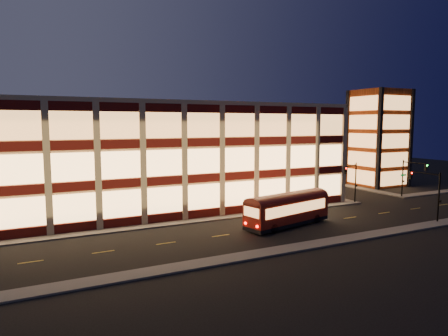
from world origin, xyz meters
TOP-DOWN VIEW (x-y plane):
  - ground at (0.00, 0.00)m, footprint 200.00×200.00m
  - sidewalk_office_south at (-3.00, 1.00)m, footprint 54.00×2.00m
  - sidewalk_office_east at (23.00, 17.00)m, footprint 2.00×30.00m
  - sidewalk_tower_south at (40.00, 1.00)m, footprint 14.00×2.00m
  - sidewalk_tower_west at (34.00, 17.00)m, footprint 2.00×30.00m
  - sidewalk_near at (0.00, -13.00)m, footprint 100.00×2.00m
  - office_building at (-2.91, 16.91)m, footprint 50.45×30.45m
  - stair_tower at (39.95, 11.95)m, footprint 8.60×8.60m
  - traffic_signal_far at (22.21, 0.24)m, footprint 3.79×1.87m
  - traffic_signal_right at (33.50, -0.62)m, footprint 1.20×4.37m
  - traffic_signal_near at (23.50, -11.03)m, footprint 0.32×4.45m
  - trolley_bus at (6.71, -5.68)m, footprint 11.69×5.27m

SIDE VIEW (x-z plane):
  - ground at x=0.00m, z-range 0.00..0.00m
  - sidewalk_office_south at x=-3.00m, z-range 0.00..0.15m
  - sidewalk_office_east at x=23.00m, z-range 0.00..0.15m
  - sidewalk_tower_south at x=40.00m, z-range 0.00..0.15m
  - sidewalk_tower_west at x=34.00m, z-range 0.00..0.15m
  - sidewalk_near at x=0.00m, z-range 0.00..0.15m
  - trolley_bus at x=6.71m, z-range 0.21..4.05m
  - traffic_signal_right at x=33.50m, z-range 1.10..7.10m
  - traffic_signal_far at x=22.21m, z-range 1.11..7.11m
  - traffic_signal_near at x=23.50m, z-range 1.13..7.13m
  - office_building at x=-2.91m, z-range 0.00..14.50m
  - stair_tower at x=39.95m, z-range -0.01..17.99m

